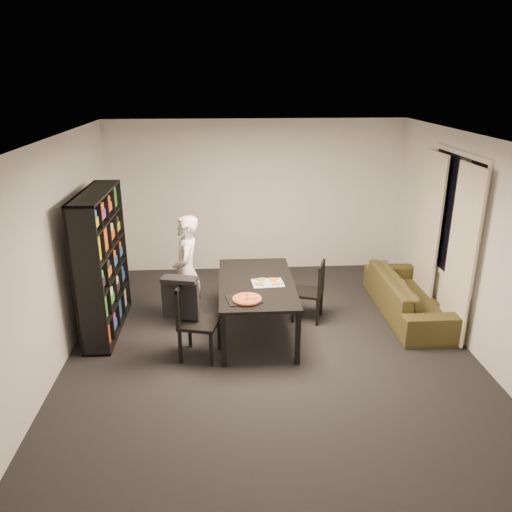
{
  "coord_description": "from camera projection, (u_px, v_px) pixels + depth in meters",
  "views": [
    {
      "loc": [
        -0.52,
        -5.6,
        3.26
      ],
      "look_at": [
        -0.15,
        0.47,
        1.05
      ],
      "focal_mm": 35.0,
      "sensor_mm": 36.0,
      "label": 1
    }
  ],
  "objects": [
    {
      "name": "bookshelf",
      "position": [
        102.0,
        263.0,
        6.51
      ],
      "size": [
        0.35,
        1.5,
        1.9
      ],
      "primitive_type": "cube",
      "color": "black",
      "rests_on": "room"
    },
    {
      "name": "dining_table",
      "position": [
        256.0,
        286.0,
        6.51
      ],
      "size": [
        0.97,
        1.75,
        0.73
      ],
      "color": "black",
      "rests_on": "room"
    },
    {
      "name": "chair_right",
      "position": [
        314.0,
        288.0,
        6.91
      ],
      "size": [
        0.51,
        0.51,
        0.86
      ],
      "rotation": [
        0.0,
        0.0,
        -1.91
      ],
      "color": "black",
      "rests_on": "room"
    },
    {
      "name": "curtain_right",
      "position": [
        429.0,
        230.0,
        7.19
      ],
      "size": [
        0.03,
        0.7,
        2.25
      ],
      "primitive_type": "cube",
      "color": "beige",
      "rests_on": "room"
    },
    {
      "name": "sofa",
      "position": [
        409.0,
        296.0,
        7.13
      ],
      "size": [
        0.78,
        1.99,
        0.58
      ],
      "primitive_type": "imported",
      "rotation": [
        0.0,
        0.0,
        1.57
      ],
      "color": "#382E16",
      "rests_on": "room"
    },
    {
      "name": "draped_jacket",
      "position": [
        180.0,
        296.0,
        5.92
      ],
      "size": [
        0.45,
        0.28,
        0.53
      ],
      "rotation": [
        0.0,
        0.0,
        1.33
      ],
      "color": "black",
      "rests_on": "chair_left"
    },
    {
      "name": "pizza_slices",
      "position": [
        267.0,
        281.0,
        6.46
      ],
      "size": [
        0.4,
        0.35,
        0.01
      ],
      "primitive_type": null,
      "rotation": [
        0.0,
        0.0,
        -0.12
      ],
      "color": "gold",
      "rests_on": "dining_table"
    },
    {
      "name": "room",
      "position": [
        271.0,
        250.0,
        5.95
      ],
      "size": [
        5.01,
        5.51,
        2.61
      ],
      "color": "black",
      "rests_on": "ground"
    },
    {
      "name": "curtain_left",
      "position": [
        461.0,
        255.0,
        6.22
      ],
      "size": [
        0.03,
        0.7,
        2.25
      ],
      "primitive_type": "cube",
      "color": "beige",
      "rests_on": "room"
    },
    {
      "name": "window_pane",
      "position": [
        454.0,
        217.0,
        6.59
      ],
      "size": [
        0.02,
        1.4,
        1.6
      ],
      "primitive_type": "cube",
      "color": "black",
      "rests_on": "room"
    },
    {
      "name": "chair_left",
      "position": [
        192.0,
        316.0,
        5.99
      ],
      "size": [
        0.54,
        0.54,
        0.95
      ],
      "rotation": [
        0.0,
        0.0,
        1.33
      ],
      "color": "black",
      "rests_on": "room"
    },
    {
      "name": "kitchen_towel",
      "position": [
        268.0,
        283.0,
        6.44
      ],
      "size": [
        0.42,
        0.33,
        0.01
      ],
      "primitive_type": "cube",
      "rotation": [
        0.0,
        0.0,
        0.08
      ],
      "color": "white",
      "rests_on": "dining_table"
    },
    {
      "name": "window_frame",
      "position": [
        453.0,
        217.0,
        6.59
      ],
      "size": [
        0.03,
        1.52,
        1.72
      ],
      "primitive_type": "cube",
      "color": "white",
      "rests_on": "room"
    },
    {
      "name": "baking_tray",
      "position": [
        244.0,
        299.0,
        5.98
      ],
      "size": [
        0.46,
        0.4,
        0.01
      ],
      "primitive_type": "cube",
      "rotation": [
        0.0,
        0.0,
        0.21
      ],
      "color": "black",
      "rests_on": "dining_table"
    },
    {
      "name": "pepperoni_pizza",
      "position": [
        247.0,
        299.0,
        5.93
      ],
      "size": [
        0.35,
        0.35,
        0.03
      ],
      "rotation": [
        0.0,
        0.0,
        0.11
      ],
      "color": "#9E522E",
      "rests_on": "dining_table"
    },
    {
      "name": "person",
      "position": [
        187.0,
        272.0,
        6.7
      ],
      "size": [
        0.38,
        0.57,
        1.55
      ],
      "primitive_type": "imported",
      "rotation": [
        0.0,
        0.0,
        -1.55
      ],
      "color": "white",
      "rests_on": "room"
    }
  ]
}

